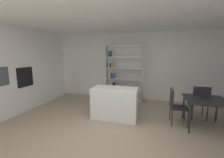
{
  "coord_description": "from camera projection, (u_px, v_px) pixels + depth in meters",
  "views": [
    {
      "loc": [
        0.97,
        -2.96,
        1.83
      ],
      "look_at": [
        -0.14,
        0.87,
        1.18
      ],
      "focal_mm": 24.03,
      "sensor_mm": 36.0,
      "label": 1
    }
  ],
  "objects": [
    {
      "name": "ground_plane",
      "position": [
        107.0,
        137.0,
        3.36
      ],
      "size": [
        10.07,
        10.07,
        0.0
      ],
      "primitive_type": "plane",
      "color": "tan"
    },
    {
      "name": "ceiling_slab",
      "position": [
        107.0,
        9.0,
        2.93
      ],
      "size": [
        7.32,
        6.43,
        0.06
      ],
      "color": "white",
      "rests_on": "ground_plane"
    },
    {
      "name": "back_partition",
      "position": [
        131.0,
        67.0,
        6.17
      ],
      "size": [
        7.32,
        0.06,
        2.67
      ],
      "primitive_type": "cube",
      "color": "white",
      "rests_on": "ground_plane"
    },
    {
      "name": "built_in_oven",
      "position": [
        25.0,
        77.0,
        4.73
      ],
      "size": [
        0.06,
        0.56,
        0.61
      ],
      "color": "black",
      "rests_on": "ground_plane"
    },
    {
      "name": "kitchen_island",
      "position": [
        115.0,
        103.0,
        4.31
      ],
      "size": [
        1.29,
        0.62,
        0.9
      ],
      "primitive_type": "cube",
      "color": "white",
      "rests_on": "ground_plane"
    },
    {
      "name": "open_bookshelf",
      "position": [
        121.0,
        74.0,
        5.93
      ],
      "size": [
        1.46,
        0.31,
        2.18
      ],
      "color": "white",
      "rests_on": "ground_plane"
    },
    {
      "name": "dining_table",
      "position": [
        206.0,
        102.0,
        3.72
      ],
      "size": [
        0.95,
        0.99,
        0.73
      ],
      "color": "#232328",
      "rests_on": "ground_plane"
    },
    {
      "name": "dining_chair_island_side",
      "position": [
        175.0,
        104.0,
        3.92
      ],
      "size": [
        0.45,
        0.47,
        0.95
      ],
      "rotation": [
        0.0,
        0.0,
        1.61
      ],
      "color": "#232328",
      "rests_on": "ground_plane"
    },
    {
      "name": "dining_chair_far",
      "position": [
        200.0,
        100.0,
        4.21
      ],
      "size": [
        0.46,
        0.48,
        0.96
      ],
      "rotation": [
        0.0,
        0.0,
        3.19
      ],
      "color": "#232328",
      "rests_on": "ground_plane"
    }
  ]
}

